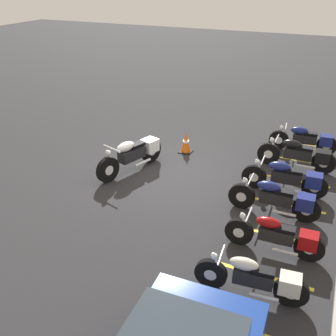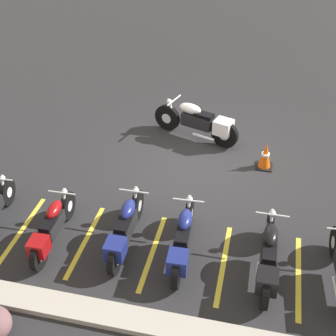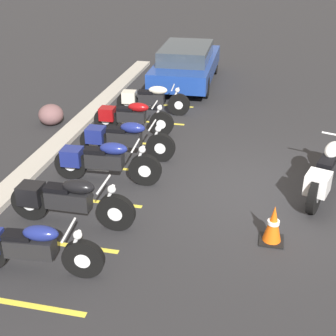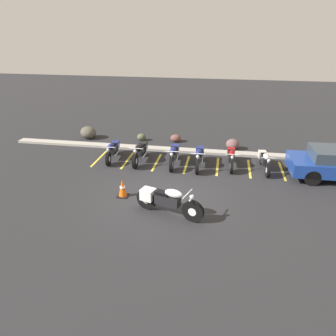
{
  "view_description": "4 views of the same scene",
  "coord_description": "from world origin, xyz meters",
  "px_view_note": "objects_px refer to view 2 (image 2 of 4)",
  "views": [
    {
      "loc": [
        9.32,
        4.07,
        5.35
      ],
      "look_at": [
        0.46,
        0.12,
        0.42
      ],
      "focal_mm": 42.0,
      "sensor_mm": 36.0,
      "label": 1
    },
    {
      "loc": [
        -1.39,
        9.59,
        6.74
      ],
      "look_at": [
        0.5,
        1.31,
        0.66
      ],
      "focal_mm": 50.0,
      "sensor_mm": 36.0,
      "label": 2
    },
    {
      "loc": [
        -8.2,
        0.13,
        4.62
      ],
      "look_at": [
        -0.83,
        1.77,
        0.77
      ],
      "focal_mm": 50.0,
      "sensor_mm": 36.0,
      "label": 3
    },
    {
      "loc": [
        1.92,
        -10.51,
        5.86
      ],
      "look_at": [
        -0.03,
        0.64,
        0.92
      ],
      "focal_mm": 35.0,
      "sensor_mm": 36.0,
      "label": 4
    }
  ],
  "objects_px": {
    "traffic_cone": "(265,156)",
    "parked_bike_2": "(183,240)",
    "parked_bike_4": "(51,228)",
    "parked_bike_1": "(268,257)",
    "motorcycle_white_featured": "(200,122)",
    "parked_bike_3": "(125,229)"
  },
  "relations": [
    {
      "from": "parked_bike_2",
      "to": "parked_bike_4",
      "type": "bearing_deg",
      "value": 91.78
    },
    {
      "from": "parked_bike_1",
      "to": "traffic_cone",
      "type": "bearing_deg",
      "value": 3.36
    },
    {
      "from": "parked_bike_1",
      "to": "parked_bike_2",
      "type": "xyz_separation_m",
      "value": [
        1.6,
        -0.08,
        -0.01
      ]
    },
    {
      "from": "parked_bike_3",
      "to": "traffic_cone",
      "type": "relative_size",
      "value": 3.25
    },
    {
      "from": "traffic_cone",
      "to": "parked_bike_2",
      "type": "bearing_deg",
      "value": 68.27
    },
    {
      "from": "parked_bike_1",
      "to": "parked_bike_4",
      "type": "bearing_deg",
      "value": 91.22
    },
    {
      "from": "parked_bike_3",
      "to": "parked_bike_4",
      "type": "distance_m",
      "value": 1.46
    },
    {
      "from": "parked_bike_4",
      "to": "traffic_cone",
      "type": "xyz_separation_m",
      "value": [
        -3.97,
        -3.65,
        -0.11
      ]
    },
    {
      "from": "parked_bike_4",
      "to": "parked_bike_3",
      "type": "bearing_deg",
      "value": -81.03
    },
    {
      "from": "parked_bike_1",
      "to": "parked_bike_4",
      "type": "distance_m",
      "value": 4.2
    },
    {
      "from": "parked_bike_4",
      "to": "parked_bike_2",
      "type": "bearing_deg",
      "value": -86.89
    },
    {
      "from": "parked_bike_1",
      "to": "parked_bike_3",
      "type": "distance_m",
      "value": 2.77
    },
    {
      "from": "motorcycle_white_featured",
      "to": "parked_bike_4",
      "type": "xyz_separation_m",
      "value": [
        2.17,
        4.59,
        -0.09
      ]
    },
    {
      "from": "parked_bike_3",
      "to": "parked_bike_1",
      "type": "bearing_deg",
      "value": -93.51
    },
    {
      "from": "parked_bike_2",
      "to": "parked_bike_3",
      "type": "relative_size",
      "value": 1.01
    },
    {
      "from": "motorcycle_white_featured",
      "to": "parked_bike_4",
      "type": "bearing_deg",
      "value": 82.44
    },
    {
      "from": "motorcycle_white_featured",
      "to": "parked_bike_3",
      "type": "distance_m",
      "value": 4.39
    },
    {
      "from": "motorcycle_white_featured",
      "to": "parked_bike_1",
      "type": "distance_m",
      "value": 4.91
    },
    {
      "from": "parked_bike_3",
      "to": "parked_bike_4",
      "type": "xyz_separation_m",
      "value": [
        1.43,
        0.26,
        -0.03
      ]
    },
    {
      "from": "parked_bike_3",
      "to": "traffic_cone",
      "type": "xyz_separation_m",
      "value": [
        -2.54,
        -3.39,
        -0.14
      ]
    },
    {
      "from": "parked_bike_1",
      "to": "parked_bike_4",
      "type": "xyz_separation_m",
      "value": [
        4.2,
        0.12,
        -0.04
      ]
    },
    {
      "from": "parked_bike_3",
      "to": "traffic_cone",
      "type": "distance_m",
      "value": 4.23
    }
  ]
}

